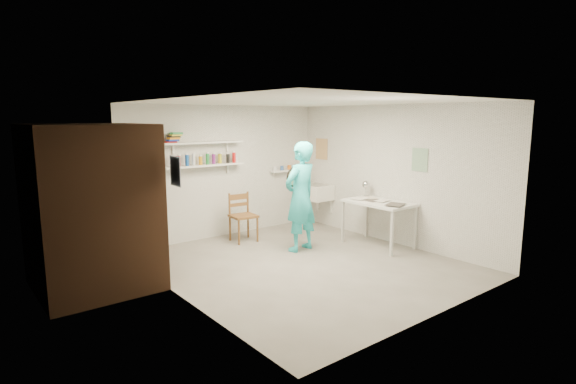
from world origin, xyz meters
TOP-DOWN VIEW (x-y plane):
  - floor at (0.00, 0.00)m, footprint 4.00×4.50m
  - ceiling at (0.00, 0.00)m, footprint 4.00×4.50m
  - wall_back at (0.00, 2.26)m, footprint 4.00×0.02m
  - wall_front at (0.00, -2.26)m, footprint 4.00×0.02m
  - wall_left at (-2.01, 0.00)m, footprint 0.02×4.50m
  - wall_right at (2.01, 0.00)m, footprint 0.02×4.50m
  - doorway_recess at (-1.99, 1.05)m, footprint 0.02×0.90m
  - corridor_box at (-2.70, 1.05)m, footprint 1.40×1.50m
  - door_lintel at (-1.97, 1.05)m, footprint 0.06×1.05m
  - door_jamb_near at (-1.97, 0.55)m, footprint 0.06×0.10m
  - door_jamb_far at (-1.97, 1.55)m, footprint 0.06×0.10m
  - shelf_lower at (-0.50, 2.13)m, footprint 1.50×0.22m
  - shelf_upper at (-0.50, 2.13)m, footprint 1.50×0.22m
  - ledge_shelf at (1.35, 2.17)m, footprint 0.70×0.14m
  - poster_left at (-1.99, 0.05)m, footprint 0.01×0.28m
  - poster_right_a at (1.99, 1.80)m, footprint 0.01×0.34m
  - poster_right_b at (1.99, -0.55)m, footprint 0.01×0.30m
  - belfast_sink at (1.75, 1.70)m, footprint 0.48×0.60m
  - man at (0.43, 0.61)m, footprint 0.72×0.53m
  - wall_clock at (0.47, 0.83)m, footprint 0.32×0.09m
  - wooden_chair at (-0.01, 1.65)m, footprint 0.46×0.44m
  - work_table at (1.64, -0.02)m, footprint 0.69×1.16m
  - desk_lamp at (1.83, 0.44)m, footprint 0.14×0.14m
  - spray_cans at (-0.50, 2.13)m, footprint 1.32×0.06m
  - book_stack at (-1.05, 2.13)m, footprint 0.28×0.14m
  - ledge_pots at (1.35, 2.17)m, footprint 0.48×0.07m
  - papers at (1.64, -0.02)m, footprint 0.30×0.22m

SIDE VIEW (x-z plane):
  - floor at x=0.00m, z-range -0.02..0.00m
  - work_table at x=1.64m, z-range 0.00..0.77m
  - wooden_chair at x=-0.01m, z-range 0.00..0.91m
  - belfast_sink at x=1.75m, z-range 0.55..0.85m
  - papers at x=1.64m, z-range 0.77..0.80m
  - man at x=0.43m, z-range 0.00..1.80m
  - desk_lamp at x=1.83m, z-range 0.92..1.06m
  - doorway_recess at x=-1.99m, z-range 0.00..2.00m
  - door_jamb_near at x=-1.97m, z-range 0.00..2.00m
  - door_jamb_far at x=-1.97m, z-range 0.00..2.00m
  - corridor_box at x=-2.70m, z-range 0.00..2.10m
  - ledge_shelf at x=1.35m, z-range 1.11..1.14m
  - ledge_pots at x=1.35m, z-range 1.14..1.22m
  - wall_clock at x=0.47m, z-range 1.04..1.36m
  - wall_back at x=0.00m, z-range 0.00..2.40m
  - wall_front at x=0.00m, z-range 0.00..2.40m
  - wall_left at x=-2.01m, z-range 0.00..2.40m
  - wall_right at x=2.01m, z-range 0.00..2.40m
  - shelf_lower at x=-0.50m, z-range 1.34..1.36m
  - spray_cans at x=-0.50m, z-range 1.36..1.53m
  - poster_right_b at x=1.99m, z-range 1.31..1.69m
  - poster_left at x=-1.99m, z-range 1.37..1.73m
  - poster_right_a at x=1.99m, z-range 1.34..1.76m
  - shelf_upper at x=-0.50m, z-range 1.74..1.76m
  - book_stack at x=-1.05m, z-range 1.77..1.93m
  - door_lintel at x=-1.97m, z-range 2.00..2.10m
  - ceiling at x=0.00m, z-range 2.40..2.42m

